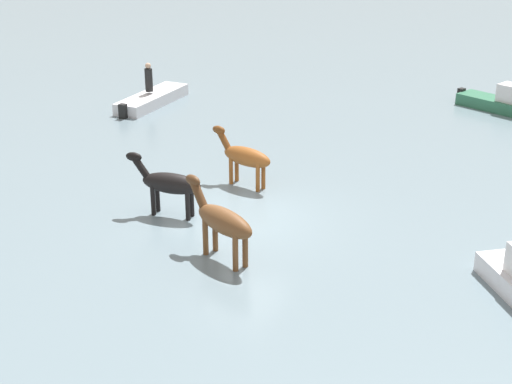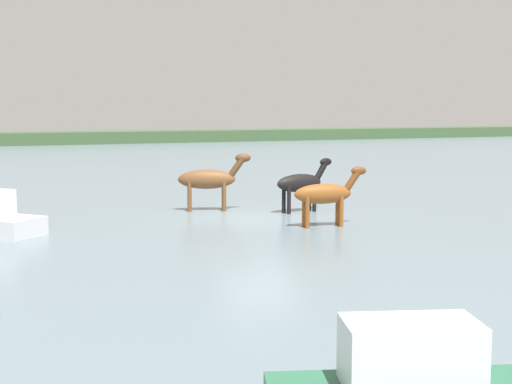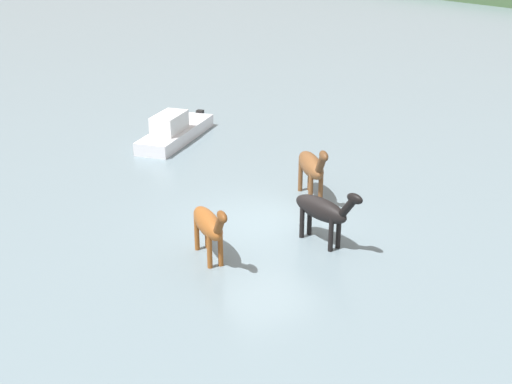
% 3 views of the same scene
% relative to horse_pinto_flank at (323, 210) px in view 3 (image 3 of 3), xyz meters
% --- Properties ---
extents(ground_plane, '(199.66, 199.66, 0.00)m').
position_rel_horse_pinto_flank_xyz_m(ground_plane, '(-1.77, -0.66, -0.95)').
color(ground_plane, slate).
extents(horse_pinto_flank, '(2.25, 0.80, 1.73)m').
position_rel_horse_pinto_flank_xyz_m(horse_pinto_flank, '(0.00, 0.00, 0.00)').
color(horse_pinto_flank, black).
rests_on(horse_pinto_flank, ground_plane).
extents(horse_rear_stallion, '(2.41, 1.16, 1.89)m').
position_rel_horse_pinto_flank_xyz_m(horse_rear_stallion, '(-2.64, 1.52, 0.09)').
color(horse_rear_stallion, brown).
rests_on(horse_rear_stallion, ground_plane).
extents(horse_dun_straggler, '(2.21, 0.76, 1.71)m').
position_rel_horse_pinto_flank_xyz_m(horse_dun_straggler, '(-0.75, -2.90, -0.01)').
color(horse_dun_straggler, brown).
rests_on(horse_dun_straggler, ground_plane).
extents(boat_launch_far, '(3.94, 4.29, 1.34)m').
position_rel_horse_pinto_flank_xyz_m(boat_launch_far, '(-10.08, 0.35, -0.64)').
color(boat_launch_far, silver).
rests_on(boat_launch_far, ground_plane).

